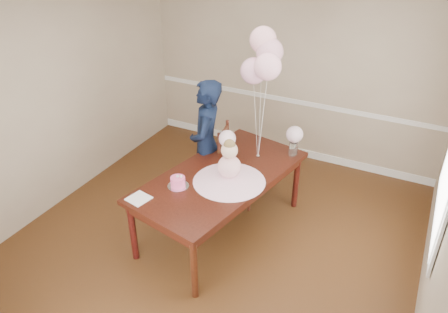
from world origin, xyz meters
TOP-DOWN VIEW (x-y plane):
  - floor at (0.00, 0.00)m, footprint 4.50×5.00m
  - ceiling at (0.00, 0.00)m, footprint 4.50×5.00m
  - wall_back at (0.00, 2.50)m, footprint 4.50×0.02m
  - wall_left at (-2.25, 0.00)m, footprint 0.02×5.00m
  - chair_rail_trim at (0.00, 2.49)m, footprint 4.50×0.02m
  - baseboard_trim at (0.00, 2.49)m, footprint 4.50×0.02m
  - dining_table_top at (-0.03, 0.28)m, footprint 1.48×2.32m
  - table_apron at (-0.03, 0.28)m, footprint 1.36×2.19m
  - table_leg_fl at (-0.67, -0.59)m, footprint 0.09×0.09m
  - table_leg_fr at (0.21, -0.77)m, footprint 0.09×0.09m
  - table_leg_bl at (-0.28, 1.34)m, footprint 0.09×0.09m
  - table_leg_br at (0.61, 1.16)m, footprint 0.09×0.09m
  - baby_skirt at (0.11, 0.20)m, footprint 0.96×0.96m
  - baby_torso at (0.11, 0.20)m, footprint 0.26×0.26m
  - baby_head at (0.11, 0.20)m, footprint 0.18×0.18m
  - baby_hair at (0.11, 0.20)m, footprint 0.13×0.13m
  - cake_platter at (-0.34, -0.15)m, footprint 0.28×0.28m
  - birthday_cake at (-0.34, -0.15)m, footprint 0.19×0.19m
  - cake_flower_a at (-0.34, -0.15)m, footprint 0.03×0.03m
  - cake_flower_b at (-0.30, -0.13)m, footprint 0.03×0.03m
  - rose_vase_near at (-0.13, 0.63)m, footprint 0.13×0.13m
  - roses_near at (-0.13, 0.63)m, footprint 0.20×0.20m
  - rose_vase_far at (0.55, 1.09)m, footprint 0.13×0.13m
  - roses_far at (0.55, 1.09)m, footprint 0.20×0.20m
  - napkin at (-0.58, -0.53)m, footprint 0.25×0.25m
  - balloon_weight at (0.19, 0.84)m, footprint 0.05×0.05m
  - balloon_a at (0.09, 0.86)m, footprint 0.30×0.30m
  - balloon_b at (0.29, 0.77)m, footprint 0.30×0.30m
  - balloon_c at (0.23, 0.94)m, footprint 0.30×0.30m
  - balloon_d at (0.13, 0.98)m, footprint 0.30×0.30m
  - balloon_ribbon_a at (0.14, 0.85)m, footprint 0.10×0.02m
  - balloon_ribbon_b at (0.24, 0.80)m, footprint 0.10×0.08m
  - balloon_ribbon_c at (0.21, 0.89)m, footprint 0.04×0.10m
  - balloon_ribbon_d at (0.16, 0.91)m, footprint 0.07×0.13m
  - dining_chair_seat at (-0.11, 0.95)m, footprint 0.54×0.54m
  - chair_leg_fl at (-0.26, 0.72)m, footprint 0.05×0.05m
  - chair_leg_fr at (0.11, 0.79)m, footprint 0.05×0.05m
  - chair_leg_bl at (-0.33, 1.10)m, footprint 0.05×0.05m
  - chair_leg_br at (0.04, 1.17)m, footprint 0.05×0.05m
  - chair_back_post_l at (-0.28, 0.72)m, footprint 0.05×0.05m
  - chair_back_post_r at (-0.35, 1.09)m, footprint 0.05×0.05m
  - chair_slat_low at (-0.32, 0.91)m, footprint 0.11×0.42m
  - chair_slat_mid at (-0.32, 0.91)m, footprint 0.11×0.42m
  - chair_slat_top at (-0.32, 0.91)m, footprint 0.11×0.42m
  - woman at (-0.48, 0.75)m, footprint 0.60×0.73m

SIDE VIEW (x-z plane):
  - floor at x=0.00m, z-range 0.00..0.00m
  - baseboard_trim at x=0.00m, z-range 0.00..0.12m
  - chair_leg_fl at x=-0.26m, z-range 0.00..0.45m
  - chair_leg_fr at x=0.11m, z-range 0.00..0.45m
  - chair_leg_bl at x=-0.33m, z-range 0.00..0.45m
  - chair_leg_br at x=0.04m, z-range 0.00..0.45m
  - table_leg_fl at x=-0.67m, z-range 0.00..0.75m
  - table_leg_fr at x=0.21m, z-range 0.00..0.75m
  - table_leg_bl at x=-0.28m, z-range 0.00..0.75m
  - table_leg_br at x=0.61m, z-range 0.00..0.75m
  - dining_chair_seat at x=-0.11m, z-range 0.45..0.50m
  - chair_slat_low at x=-0.32m, z-range 0.63..0.68m
  - table_apron at x=-0.03m, z-range 0.64..0.75m
  - dining_table_top at x=-0.03m, z-range 0.75..0.80m
  - chair_back_post_l at x=-0.28m, z-range 0.49..1.08m
  - chair_back_post_r at x=-0.35m, z-range 0.49..1.08m
  - cake_platter at x=-0.34m, z-range 0.80..0.81m
  - napkin at x=-0.58m, z-range 0.80..0.82m
  - balloon_weight at x=0.19m, z-range 0.80..0.83m
  - chair_slat_mid at x=-0.32m, z-range 0.80..0.85m
  - woman at x=-0.48m, z-range 0.00..1.71m
  - baby_skirt at x=0.11m, z-range 0.80..0.91m
  - birthday_cake at x=-0.34m, z-range 0.81..0.92m
  - rose_vase_near at x=-0.13m, z-range 0.80..0.98m
  - rose_vase_far at x=0.55m, z-range 0.80..0.98m
  - chair_rail_trim at x=0.00m, z-range 0.86..0.94m
  - cake_flower_a at x=-0.34m, z-range 0.92..0.95m
  - cake_flower_b at x=-0.30m, z-range 0.92..0.95m
  - chair_slat_top at x=-0.32m, z-range 0.97..1.02m
  - baby_torso at x=0.11m, z-range 0.87..1.13m
  - roses_near at x=-0.13m, z-range 0.98..1.19m
  - roses_far at x=0.55m, z-range 0.98..1.19m
  - baby_head at x=0.11m, z-range 1.11..1.29m
  - baby_hair at x=0.11m, z-range 1.20..1.33m
  - balloon_ribbon_a at x=0.14m, z-range 0.82..1.71m
  - balloon_ribbon_b at x=0.24m, z-range 0.82..1.82m
  - wall_back at x=0.00m, z-range 0.00..2.70m
  - wall_left at x=-2.25m, z-range 0.00..2.70m
  - balloon_ribbon_c at x=0.21m, z-range 0.82..1.93m
  - balloon_ribbon_d at x=0.16m, z-range 0.82..2.03m
  - balloon_a at x=0.09m, z-range 1.73..2.03m
  - balloon_b at x=0.29m, z-range 1.83..2.13m
  - balloon_c at x=0.23m, z-range 1.94..2.24m
  - balloon_d at x=0.13m, z-range 2.05..2.35m
  - ceiling at x=0.00m, z-range 2.69..2.71m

